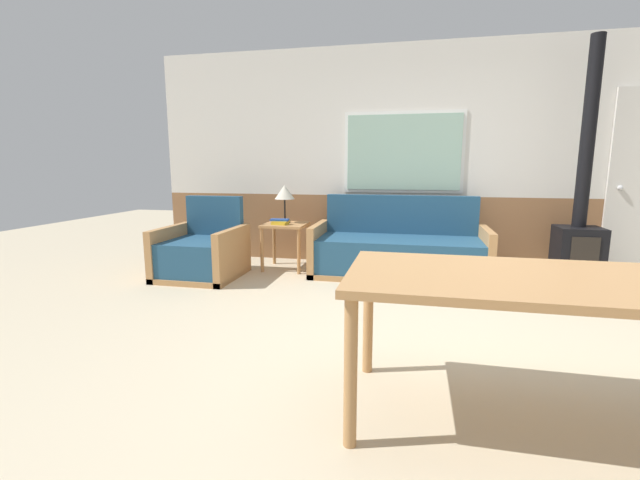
{
  "coord_description": "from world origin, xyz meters",
  "views": [
    {
      "loc": [
        -0.25,
        -2.87,
        1.25
      ],
      "look_at": [
        -1.08,
        0.91,
        0.58
      ],
      "focal_mm": 24.0,
      "sensor_mm": 36.0,
      "label": 1
    }
  ],
  "objects_px": {
    "side_table": "(286,232)",
    "dining_table": "(553,292)",
    "couch": "(398,252)",
    "armchair": "(202,254)",
    "table_lamp": "(285,193)",
    "wood_stove": "(581,217)"
  },
  "relations": [
    {
      "from": "table_lamp",
      "to": "dining_table",
      "type": "xyz_separation_m",
      "value": [
        2.19,
        -2.9,
        -0.25
      ]
    },
    {
      "from": "couch",
      "to": "dining_table",
      "type": "relative_size",
      "value": 1.03
    },
    {
      "from": "armchair",
      "to": "dining_table",
      "type": "xyz_separation_m",
      "value": [
        2.98,
        -2.25,
        0.41
      ]
    },
    {
      "from": "couch",
      "to": "armchair",
      "type": "distance_m",
      "value": 2.24
    },
    {
      "from": "table_lamp",
      "to": "dining_table",
      "type": "distance_m",
      "value": 3.65
    },
    {
      "from": "table_lamp",
      "to": "dining_table",
      "type": "relative_size",
      "value": 0.24
    },
    {
      "from": "couch",
      "to": "armchair",
      "type": "xyz_separation_m",
      "value": [
        -2.18,
        -0.54,
        -0.01
      ]
    },
    {
      "from": "side_table",
      "to": "dining_table",
      "type": "relative_size",
      "value": 0.29
    },
    {
      "from": "dining_table",
      "to": "wood_stove",
      "type": "bearing_deg",
      "value": 69.41
    },
    {
      "from": "side_table",
      "to": "wood_stove",
      "type": "bearing_deg",
      "value": 1.72
    },
    {
      "from": "dining_table",
      "to": "armchair",
      "type": "bearing_deg",
      "value": 142.95
    },
    {
      "from": "armchair",
      "to": "dining_table",
      "type": "distance_m",
      "value": 3.75
    },
    {
      "from": "side_table",
      "to": "dining_table",
      "type": "xyz_separation_m",
      "value": [
        2.16,
        -2.81,
        0.21
      ]
    },
    {
      "from": "wood_stove",
      "to": "table_lamp",
      "type": "bearing_deg",
      "value": -179.86
    },
    {
      "from": "armchair",
      "to": "wood_stove",
      "type": "xyz_separation_m",
      "value": [
        4.07,
        0.66,
        0.45
      ]
    },
    {
      "from": "side_table",
      "to": "table_lamp",
      "type": "relative_size",
      "value": 1.22
    },
    {
      "from": "table_lamp",
      "to": "dining_table",
      "type": "height_order",
      "value": "table_lamp"
    },
    {
      "from": "table_lamp",
      "to": "wood_stove",
      "type": "height_order",
      "value": "wood_stove"
    },
    {
      "from": "couch",
      "to": "dining_table",
      "type": "xyz_separation_m",
      "value": [
        0.8,
        -2.78,
        0.4
      ]
    },
    {
      "from": "side_table",
      "to": "table_lamp",
      "type": "bearing_deg",
      "value": 110.06
    },
    {
      "from": "wood_stove",
      "to": "dining_table",
      "type": "bearing_deg",
      "value": -110.59
    },
    {
      "from": "couch",
      "to": "wood_stove",
      "type": "height_order",
      "value": "wood_stove"
    }
  ]
}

